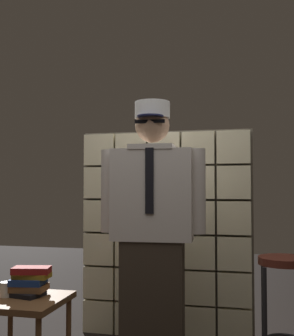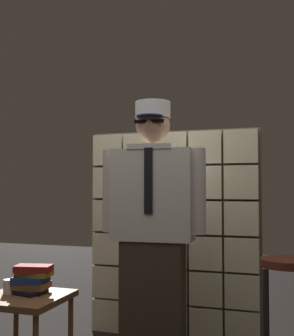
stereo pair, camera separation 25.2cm
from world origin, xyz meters
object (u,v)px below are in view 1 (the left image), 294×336
object	(u,v)px
side_table	(23,309)
book_stack	(30,281)
standing_person	(152,229)
bar_stool	(285,288)
coffee_mug	(7,289)

from	to	relation	value
side_table	book_stack	world-z (taller)	book_stack
standing_person	bar_stool	world-z (taller)	standing_person
standing_person	book_stack	distance (m)	0.88
side_table	coffee_mug	world-z (taller)	coffee_mug
side_table	coffee_mug	size ratio (longest dim) A/B	4.24
bar_stool	coffee_mug	world-z (taller)	bar_stool
side_table	book_stack	xyz separation A→B (m)	(0.01, 0.06, 0.16)
bar_stool	book_stack	distance (m)	1.69
bar_stool	side_table	world-z (taller)	bar_stool
standing_person	book_stack	xyz separation A→B (m)	(-0.77, -0.28, -0.33)
bar_stool	book_stack	bearing A→B (deg)	-166.56
bar_stool	side_table	bearing A→B (deg)	-164.59
standing_person	bar_stool	size ratio (longest dim) A/B	2.35
book_stack	bar_stool	bearing A→B (deg)	13.44
side_table	coffee_mug	xyz separation A→B (m)	(-0.12, 0.00, 0.12)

